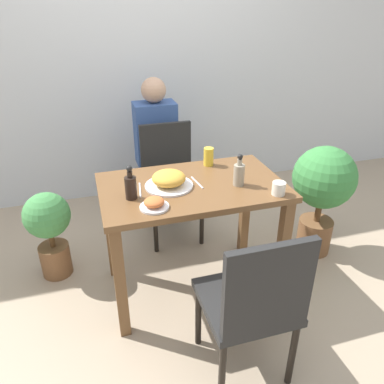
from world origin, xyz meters
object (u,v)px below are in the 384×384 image
(potted_plant_right, at_px, (323,187))
(chair_far, at_px, (170,176))
(side_plate, at_px, (154,204))
(juice_glass, at_px, (209,157))
(sauce_bottle, at_px, (131,186))
(food_plate, at_px, (169,180))
(potted_plant_left, at_px, (49,227))
(person_figure, at_px, (156,148))
(condiment_bottle, at_px, (239,173))
(chair_near, at_px, (254,301))
(drink_cup, at_px, (279,188))

(potted_plant_right, bearing_deg, chair_far, 148.95)
(side_plate, relative_size, juice_glass, 1.31)
(chair_far, height_order, juice_glass, chair_far)
(sauce_bottle, xyz_separation_m, potted_plant_right, (1.36, 0.19, -0.29))
(food_plate, relative_size, sauce_bottle, 1.44)
(chair_far, distance_m, sauce_bottle, 0.93)
(sauce_bottle, height_order, potted_plant_right, sauce_bottle)
(juice_glass, bearing_deg, potted_plant_left, 171.88)
(food_plate, distance_m, side_plate, 0.25)
(sauce_bottle, bearing_deg, chair_far, 63.00)
(food_plate, xyz_separation_m, potted_plant_right, (1.13, 0.11, -0.26))
(food_plate, distance_m, person_figure, 1.11)
(side_plate, distance_m, potted_plant_right, 1.32)
(condiment_bottle, xyz_separation_m, potted_plant_right, (0.74, 0.20, -0.29))
(condiment_bottle, distance_m, potted_plant_right, 0.82)
(chair_near, bearing_deg, potted_plant_left, -49.84)
(drink_cup, bearing_deg, potted_plant_right, 32.95)
(food_plate, bearing_deg, drink_cup, -25.62)
(chair_near, height_order, juice_glass, chair_near)
(drink_cup, xyz_separation_m, person_figure, (-0.41, 1.35, -0.21))
(juice_glass, distance_m, sauce_bottle, 0.63)
(chair_near, xyz_separation_m, potted_plant_left, (-0.94, 1.12, -0.11))
(drink_cup, xyz_separation_m, condiment_bottle, (-0.16, 0.17, 0.04))
(potted_plant_left, bearing_deg, sauce_bottle, -42.36)
(drink_cup, height_order, sauce_bottle, sauce_bottle)
(juice_glass, relative_size, condiment_bottle, 0.61)
(food_plate, bearing_deg, side_plate, -120.86)
(food_plate, relative_size, side_plate, 1.81)
(side_plate, relative_size, condiment_bottle, 0.80)
(side_plate, bearing_deg, food_plate, 59.14)
(sauce_bottle, height_order, person_figure, person_figure)
(drink_cup, distance_m, potted_plant_right, 0.73)
(condiment_bottle, bearing_deg, juice_glass, 102.63)
(food_plate, xyz_separation_m, potted_plant_left, (-0.73, 0.38, -0.42))
(potted_plant_left, bearing_deg, potted_plant_right, -8.33)
(chair_far, height_order, potted_plant_right, chair_far)
(drink_cup, bearing_deg, side_plate, 176.01)
(sauce_bottle, distance_m, condiment_bottle, 0.62)
(chair_far, height_order, side_plate, chair_far)
(side_plate, bearing_deg, sauce_bottle, 125.01)
(side_plate, distance_m, sauce_bottle, 0.18)
(juice_glass, xyz_separation_m, potted_plant_right, (0.81, -0.12, -0.28))
(chair_far, distance_m, potted_plant_right, 1.13)
(side_plate, distance_m, person_figure, 1.34)
(potted_plant_left, bearing_deg, food_plate, -27.44)
(chair_near, distance_m, potted_plant_right, 1.25)
(juice_glass, bearing_deg, food_plate, -144.09)
(chair_far, bearing_deg, side_plate, -108.00)
(drink_cup, bearing_deg, person_figure, 106.99)
(juice_glass, bearing_deg, side_plate, -134.99)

